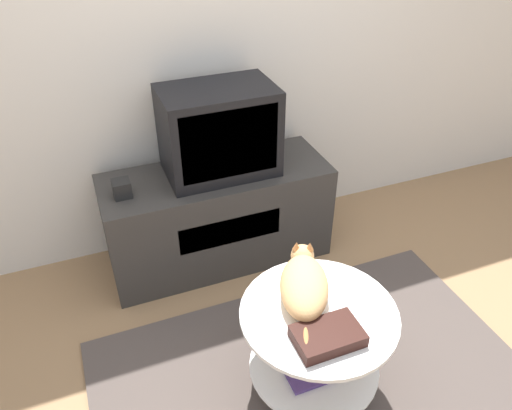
# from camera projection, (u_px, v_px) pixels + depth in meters

# --- Properties ---
(ground_plane) EXTENTS (12.00, 12.00, 0.00)m
(ground_plane) POSITION_uv_depth(u_px,v_px,m) (314.00, 383.00, 2.29)
(ground_plane) COLOR #93704C
(wall_back) EXTENTS (8.00, 0.05, 2.60)m
(wall_back) POSITION_uv_depth(u_px,v_px,m) (212.00, 20.00, 2.58)
(wall_back) COLOR silver
(wall_back) RESTS_ON ground_plane
(rug) EXTENTS (1.95, 1.22, 0.02)m
(rug) POSITION_uv_depth(u_px,v_px,m) (314.00, 381.00, 2.29)
(rug) COLOR #4C423D
(rug) RESTS_ON ground_plane
(tv_stand) EXTENTS (1.26, 0.47, 0.58)m
(tv_stand) POSITION_uv_depth(u_px,v_px,m) (218.00, 216.00, 2.87)
(tv_stand) COLOR #33302D
(tv_stand) RESTS_ON ground_plane
(tv) EXTENTS (0.59, 0.37, 0.47)m
(tv) POSITION_uv_depth(u_px,v_px,m) (219.00, 131.00, 2.60)
(tv) COLOR black
(tv) RESTS_ON tv_stand
(speaker) EXTENTS (0.09, 0.09, 0.09)m
(speaker) POSITION_uv_depth(u_px,v_px,m) (122.00, 189.00, 2.50)
(speaker) COLOR black
(speaker) RESTS_ON tv_stand
(coffee_table) EXTENTS (0.64, 0.64, 0.47)m
(coffee_table) POSITION_uv_depth(u_px,v_px,m) (316.00, 341.00, 2.09)
(coffee_table) COLOR #B2B2B7
(coffee_table) RESTS_ON rug
(dvd_box) EXTENTS (0.26, 0.16, 0.05)m
(dvd_box) POSITION_uv_depth(u_px,v_px,m) (328.00, 336.00, 1.86)
(dvd_box) COLOR black
(dvd_box) RESTS_ON coffee_table
(cat) EXTENTS (0.33, 0.55, 0.14)m
(cat) POSITION_uv_depth(u_px,v_px,m) (304.00, 284.00, 2.03)
(cat) COLOR tan
(cat) RESTS_ON coffee_table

